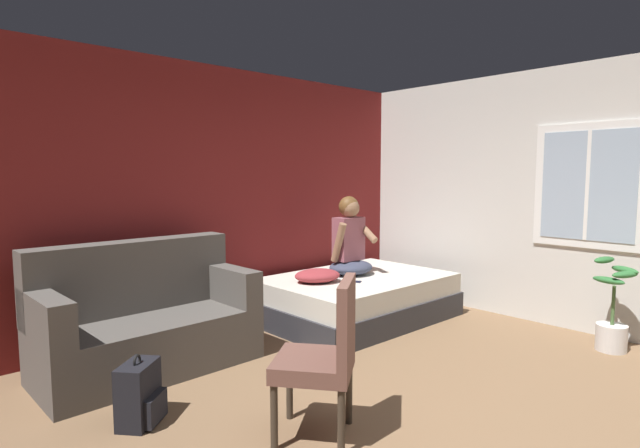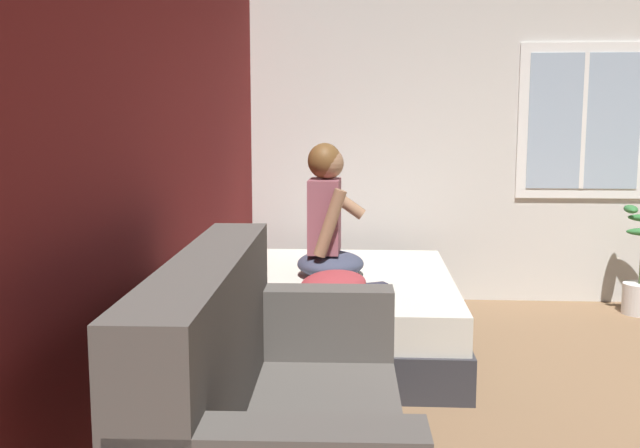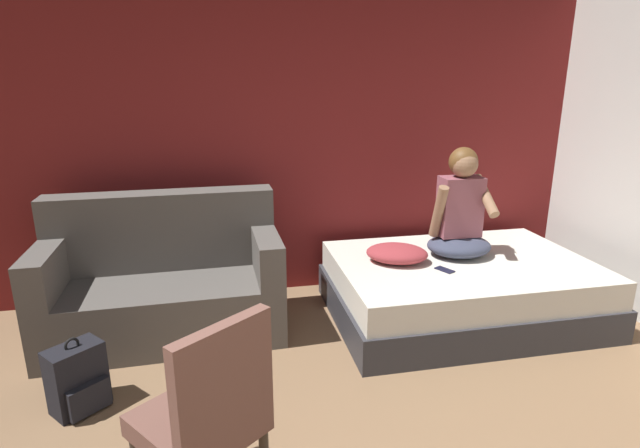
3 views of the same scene
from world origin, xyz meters
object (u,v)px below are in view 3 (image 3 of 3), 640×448
(bed, at_px, (460,288))
(throw_pillow, at_px, (397,253))
(backpack, at_px, (78,379))
(couch, at_px, (165,283))
(person_seated, at_px, (460,212))
(side_chair, at_px, (207,413))
(cell_phone, at_px, (445,270))

(bed, height_order, throw_pillow, throw_pillow)
(bed, xyz_separation_m, backpack, (-2.73, -0.66, -0.04))
(bed, distance_m, couch, 2.32)
(person_seated, distance_m, backpack, 2.93)
(backpack, height_order, throw_pillow, throw_pillow)
(side_chair, bearing_deg, couch, 100.55)
(cell_phone, bearing_deg, side_chair, 12.54)
(throw_pillow, bearing_deg, side_chair, -131.06)
(bed, distance_m, throw_pillow, 0.62)
(side_chair, xyz_separation_m, person_seated, (1.99, 1.72, 0.30))
(person_seated, xyz_separation_m, throw_pillow, (-0.55, -0.06, -0.29))
(backpack, xyz_separation_m, throw_pillow, (2.20, 0.73, 0.36))
(couch, relative_size, person_seated, 1.96)
(bed, relative_size, person_seated, 2.34)
(throw_pillow, bearing_deg, couch, 175.22)
(bed, relative_size, couch, 1.19)
(person_seated, bearing_deg, couch, 177.90)
(throw_pillow, height_order, cell_phone, throw_pillow)
(bed, distance_m, backpack, 2.81)
(couch, xyz_separation_m, side_chair, (0.34, -1.80, 0.14))
(bed, relative_size, cell_phone, 14.20)
(couch, relative_size, backpack, 3.75)
(person_seated, xyz_separation_m, backpack, (-2.75, -0.80, -0.64))
(person_seated, bearing_deg, bed, -98.43)
(bed, bearing_deg, side_chair, -141.17)
(bed, height_order, couch, couch)
(backpack, bearing_deg, bed, 13.65)
(side_chair, bearing_deg, person_seated, 40.84)
(throw_pillow, distance_m, cell_phone, 0.39)
(person_seated, height_order, cell_phone, person_seated)
(couch, bearing_deg, person_seated, -2.10)
(bed, height_order, side_chair, side_chair)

